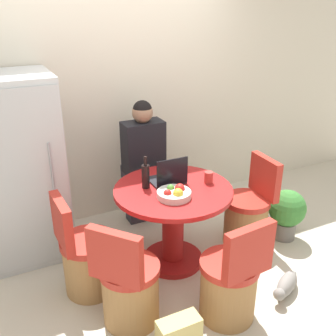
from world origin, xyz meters
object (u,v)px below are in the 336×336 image
object	(u,v)px
potted_plant	(287,211)
fruit_bowl	(174,193)
refrigerator	(22,170)
handbag	(179,335)
dining_table	(173,214)
laptop	(168,178)
chair_near_left_corner	(129,289)
person_seated	(142,159)
bottle	(146,176)
chair_near_camera	(230,285)
chair_left_side	(87,260)
chair_right_side	(248,215)
cat	(286,285)

from	to	relation	value
potted_plant	fruit_bowl	bearing A→B (deg)	-179.84
refrigerator	handbag	size ratio (longest dim) A/B	5.61
potted_plant	dining_table	bearing A→B (deg)	172.87
laptop	dining_table	bearing A→B (deg)	86.60
dining_table	chair_near_left_corner	xyz separation A→B (m)	(-0.62, -0.51, -0.20)
person_seated	bottle	xyz separation A→B (m)	(-0.22, -0.62, 0.12)
refrigerator	bottle	bearing A→B (deg)	-34.77
chair_near_left_corner	fruit_bowl	xyz separation A→B (m)	(0.55, 0.36, 0.49)
fruit_bowl	potted_plant	world-z (taller)	fruit_bowl
chair_near_camera	chair_left_side	distance (m)	1.16
chair_near_camera	bottle	xyz separation A→B (m)	(-0.27, 0.91, 0.57)
dining_table	bottle	xyz separation A→B (m)	(-0.20, 0.12, 0.37)
chair_near_left_corner	chair_left_side	world-z (taller)	same
refrigerator	chair_right_side	distance (m)	2.15
person_seated	potted_plant	xyz separation A→B (m)	(1.17, -0.88, -0.44)
bottle	potted_plant	bearing A→B (deg)	-10.91
cat	potted_plant	size ratio (longest dim) A/B	0.78
refrigerator	dining_table	size ratio (longest dim) A/B	1.65
refrigerator	laptop	xyz separation A→B (m)	(1.13, -0.65, -0.04)
chair_right_side	bottle	size ratio (longest dim) A/B	3.07
chair_right_side	handbag	size ratio (longest dim) A/B	2.92
dining_table	bottle	world-z (taller)	bottle
fruit_bowl	potted_plant	size ratio (longest dim) A/B	0.54
dining_table	handbag	bearing A→B (deg)	-114.39
dining_table	fruit_bowl	bearing A→B (deg)	-113.76
laptop	chair_right_side	bearing A→B (deg)	169.37
cat	potted_plant	distance (m)	0.87
potted_plant	chair_near_left_corner	bearing A→B (deg)	-168.70
dining_table	potted_plant	xyz separation A→B (m)	(1.19, -0.15, -0.19)
dining_table	laptop	bearing A→B (deg)	86.60
chair_near_camera	laptop	bearing A→B (deg)	-91.06
dining_table	cat	bearing A→B (deg)	-51.01
refrigerator	potted_plant	xyz separation A→B (m)	(2.31, -0.91, -0.54)
chair_right_side	fruit_bowl	bearing A→B (deg)	-79.76
person_seated	chair_right_side	bearing A→B (deg)	135.30
person_seated	laptop	bearing A→B (deg)	88.86
refrigerator	fruit_bowl	bearing A→B (deg)	-40.79
refrigerator	potted_plant	size ratio (longest dim) A/B	3.23
chair_near_camera	fruit_bowl	size ratio (longest dim) A/B	3.14
fruit_bowl	cat	xyz separation A→B (m)	(0.71, -0.64, -0.71)
refrigerator	laptop	bearing A→B (deg)	-29.79
cat	handbag	xyz separation A→B (m)	(-1.05, -0.11, 0.05)
person_seated	fruit_bowl	bearing A→B (deg)	84.45
chair_near_camera	potted_plant	size ratio (longest dim) A/B	1.68
laptop	bottle	size ratio (longest dim) A/B	1.01
handbag	dining_table	bearing A→B (deg)	65.61
chair_near_left_corner	cat	xyz separation A→B (m)	(1.26, -0.28, -0.22)
chair_left_side	handbag	world-z (taller)	chair_left_side
refrigerator	fruit_bowl	size ratio (longest dim) A/B	6.03
potted_plant	laptop	bearing A→B (deg)	167.54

